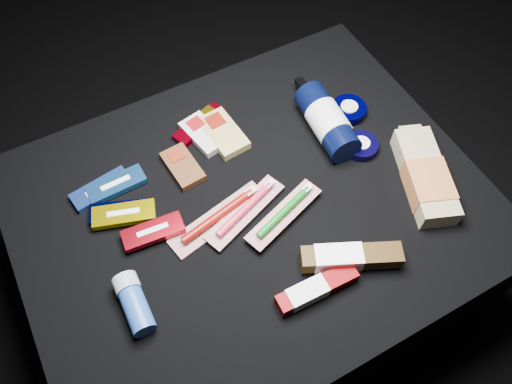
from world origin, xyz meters
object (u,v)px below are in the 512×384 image
lotion_bottle (327,121)px  deodorant_stick (134,303)px  toothpaste_carton_red (314,290)px  bodywash_bottle (425,177)px

lotion_bottle → deodorant_stick: bearing=-155.9°
toothpaste_carton_red → lotion_bottle: bearing=55.9°
bodywash_bottle → toothpaste_carton_red: bodywash_bottle is taller
bodywash_bottle → deodorant_stick: size_ratio=2.14×
bodywash_bottle → deodorant_stick: bodywash_bottle is taller
lotion_bottle → toothpaste_carton_red: size_ratio=1.48×
lotion_bottle → bodywash_bottle: lotion_bottle is taller
deodorant_stick → bodywash_bottle: bearing=-2.1°
toothpaste_carton_red → deodorant_stick: bearing=158.1°
bodywash_bottle → toothpaste_carton_red: (-0.34, -0.10, -0.01)m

